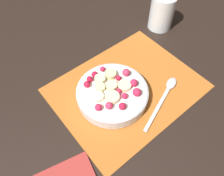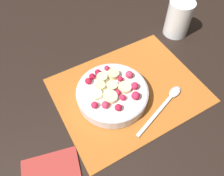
{
  "view_description": "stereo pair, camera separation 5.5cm",
  "coord_description": "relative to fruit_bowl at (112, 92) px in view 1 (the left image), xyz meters",
  "views": [
    {
      "loc": [
        0.26,
        0.25,
        0.5
      ],
      "look_at": [
        0.05,
        -0.0,
        0.05
      ],
      "focal_mm": 35.0,
      "sensor_mm": 36.0,
      "label": 1
    },
    {
      "loc": [
        0.21,
        0.28,
        0.5
      ],
      "look_at": [
        0.05,
        -0.0,
        0.05
      ],
      "focal_mm": 35.0,
      "sensor_mm": 36.0,
      "label": 2
    }
  ],
  "objects": [
    {
      "name": "fruit_bowl",
      "position": [
        0.0,
        0.0,
        0.0
      ],
      "size": [
        0.19,
        0.19,
        0.06
      ],
      "color": "silver",
      "rests_on": "placemat"
    },
    {
      "name": "drinking_glass",
      "position": [
        -0.32,
        -0.13,
        0.03
      ],
      "size": [
        0.08,
        0.08,
        0.11
      ],
      "color": "white",
      "rests_on": "ground_plane"
    },
    {
      "name": "spoon",
      "position": [
        -0.12,
        0.08,
        -0.02
      ],
      "size": [
        0.18,
        0.08,
        0.01
      ],
      "rotation": [
        0.0,
        0.0,
        3.48
      ],
      "color": "silver",
      "rests_on": "placemat"
    },
    {
      "name": "placemat",
      "position": [
        -0.05,
        0.0,
        -0.02
      ],
      "size": [
        0.39,
        0.3,
        0.01
      ],
      "color": "#B26023",
      "rests_on": "ground_plane"
    },
    {
      "name": "ground_plane",
      "position": [
        -0.05,
        0.0,
        -0.03
      ],
      "size": [
        3.0,
        3.0,
        0.0
      ],
      "primitive_type": "plane",
      "color": "black"
    }
  ]
}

